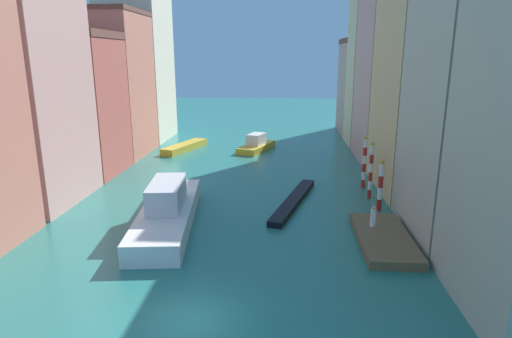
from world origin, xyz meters
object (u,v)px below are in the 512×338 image
Objects in this scene: waterfront_dock at (384,238)px; mooring_pole_2 at (364,161)px; gondola_black at (294,201)px; mooring_pole_0 at (381,185)px; person_on_dock at (373,217)px; vaporetto_white at (168,210)px; mooring_pole_1 at (371,170)px; motorboat_0 at (256,145)px; motorboat_1 at (185,147)px.

mooring_pole_2 is (0.69, 11.45, 2.08)m from waterfront_dock.
mooring_pole_2 is 7.90m from gondola_black.
mooring_pole_0 is 0.85× the size of mooring_pole_2.
person_on_dock is 0.11× the size of vaporetto_white.
waterfront_dock is 1.92× the size of mooring_pole_0.
mooring_pole_1 reaches higher than mooring_pole_0.
motorboat_0 is at bearing 102.36° from gondola_black.
mooring_pole_1 reaches higher than person_on_dock.
mooring_pole_2 is (-0.18, 5.75, 0.35)m from mooring_pole_0.
gondola_black is at bearing -164.44° from mooring_pole_1.
person_on_dock is 30.04m from motorboat_1.
mooring_pole_0 is at bearing 73.46° from person_on_dock.
mooring_pole_1 is at bearing -90.15° from mooring_pole_2.
person_on_dock is at bearing -53.78° from motorboat_1.
motorboat_1 is (-8.64, -0.43, -0.30)m from motorboat_0.
waterfront_dock is 27.64m from motorboat_0.
mooring_pole_0 is at bearing -10.32° from gondola_black.
gondola_black is 22.66m from motorboat_1.
motorboat_1 is (-18.86, 16.99, -1.96)m from mooring_pole_1.
gondola_black is (-6.23, 1.13, -1.77)m from mooring_pole_0.
mooring_pole_2 reaches higher than waterfront_dock.
mooring_pole_0 reaches higher than motorboat_0.
mooring_pole_2 is 17.41m from vaporetto_white.
vaporetto_white reaches higher than motorboat_0.
person_on_dock is at bearing -69.73° from motorboat_0.
motorboat_0 reaches higher than motorboat_1.
mooring_pole_1 is 6.62m from gondola_black.
mooring_pole_0 reaches higher than gondola_black.
mooring_pole_1 is at bearing 93.86° from mooring_pole_0.
motorboat_0 is at bearing 79.71° from vaporetto_white.
mooring_pole_1 is at bearing -42.02° from motorboat_1.
person_on_dock is 0.17× the size of motorboat_1.
gondola_black is at bearing -77.64° from motorboat_0.
vaporetto_white reaches higher than person_on_dock.
motorboat_0 is at bearing 125.24° from mooring_pole_2.
gondola_black is at bearing 29.39° from vaporetto_white.
waterfront_dock is at bearing -51.93° from gondola_black.
person_on_dock is at bearing -106.54° from mooring_pole_0.
vaporetto_white reaches higher than motorboat_1.
waterfront_dock is 11.66m from mooring_pole_2.
person_on_dock is at bearing -3.17° from vaporetto_white.
mooring_pole_1 is (1.12, 7.23, 1.19)m from person_on_dock.
mooring_pole_0 is at bearing -46.12° from motorboat_1.
person_on_dock is 0.20× the size of motorboat_0.
mooring_pole_0 is 0.37× the size of gondola_black.
vaporetto_white reaches higher than waterfront_dock.
motorboat_0 is 8.65m from motorboat_1.
motorboat_1 is at bearing 133.88° from mooring_pole_0.
mooring_pole_1 is (-0.19, 2.82, 0.36)m from mooring_pole_0.
motorboat_0 is (-10.23, 17.43, -1.67)m from mooring_pole_1.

